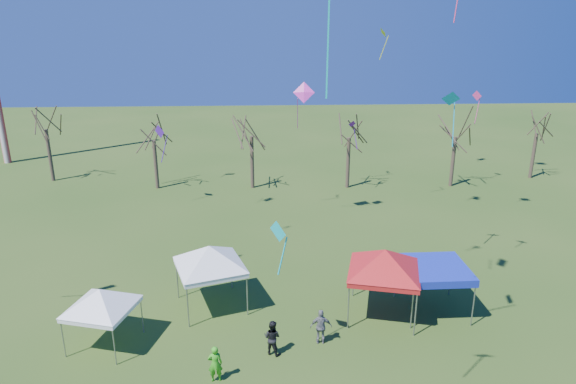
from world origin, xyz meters
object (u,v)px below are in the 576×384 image
tree_1 (152,123)px  tent_white_mid (209,250)px  person_dark (272,337)px  tree_2 (251,117)px  tent_blue (435,270)px  tent_red (385,254)px  tree_0 (43,111)px  tent_white_west (100,293)px  tree_3 (350,119)px  person_grey (321,327)px  tree_5 (539,117)px  person_green (215,364)px  tree_4 (457,119)px

tree_1 → tent_white_mid: 21.25m
tent_white_mid → person_dark: (3.06, -4.16, -2.37)m
tree_1 → person_dark: bearing=-68.2°
tree_2 → tent_blue: tree_2 is taller
tent_red → tree_0: bearing=136.5°
tree_0 → tent_white_west: bearing=-64.9°
tent_white_west → tent_red: size_ratio=0.79×
tree_3 → tent_white_west: bearing=-123.3°
tree_3 → tent_blue: (1.06, -20.42, -3.76)m
tree_1 → person_grey: size_ratio=4.41×
tree_5 → tent_white_mid: bearing=-142.4°
person_grey → tree_5: bearing=-130.3°
tent_blue → person_green: 11.74m
tree_1 → tree_2: 8.42m
tree_0 → tent_white_mid: (16.68, -22.76, -3.29)m
tree_3 → tent_white_west: 27.15m
tree_2 → tent_red: (6.83, -21.00, -2.93)m
tree_1 → tree_4: bearing=-1.4°
tent_white_west → tree_4: bearing=43.0°
tree_4 → person_green: tree_4 is taller
tree_4 → tent_blue: (-8.26, -20.37, -3.74)m
tree_2 → person_dark: size_ratio=4.96×
tree_1 → tree_5: tree_1 is taller
tree_0 → person_dark: size_ratio=5.12×
tree_1 → tree_3: tree_3 is taller
tree_1 → tree_5: size_ratio=1.01×
tree_3 → tent_blue: bearing=-87.0°
tree_3 → tree_4: tree_3 is taller
tree_0 → tree_3: bearing=-7.1°
tent_white_mid → person_dark: tent_white_mid is taller
tree_2 → tree_3: 8.41m
tent_red → person_green: (-7.95, -4.62, -2.54)m
tree_2 → person_dark: 24.56m
tree_3 → tent_white_mid: bearing=-117.7°
tree_2 → tree_1: bearing=178.2°
tent_white_mid → tent_blue: (11.26, -0.99, -0.88)m
tent_white_west → tent_blue: tent_white_west is taller
tree_2 → tree_5: tree_2 is taller
tree_4 → tent_white_mid: tree_4 is taller
person_green → tree_4: bearing=-132.9°
tent_white_mid → person_dark: 5.68m
tree_4 → person_dark: 29.20m
tree_5 → tent_white_mid: 35.27m
person_dark → tree_1: bearing=-41.4°
tent_white_mid → tent_blue: size_ratio=1.31×
tree_3 → person_green: size_ratio=4.83×
tent_white_mid → person_grey: 6.77m
tree_1 → tent_red: tree_1 is taller
tree_5 → tent_white_mid: size_ratio=1.75×
tent_white_west → tent_blue: size_ratio=1.11×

